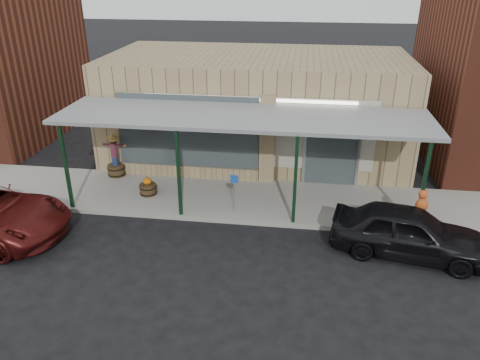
# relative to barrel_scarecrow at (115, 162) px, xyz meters

# --- Properties ---
(ground) EXTENTS (120.00, 120.00, 0.00)m
(ground) POSITION_rel_barrel_scarecrow_xyz_m (5.00, -4.80, -0.71)
(ground) COLOR black
(ground) RESTS_ON ground
(sidewalk) EXTENTS (40.00, 3.20, 0.15)m
(sidewalk) POSITION_rel_barrel_scarecrow_xyz_m (5.00, -1.20, -0.64)
(sidewalk) COLOR gray
(sidewalk) RESTS_ON ground
(storefront) EXTENTS (12.00, 6.25, 4.20)m
(storefront) POSITION_rel_barrel_scarecrow_xyz_m (5.00, 3.36, 1.38)
(storefront) COLOR #9A875E
(storefront) RESTS_ON ground
(awning) EXTENTS (12.00, 3.00, 3.04)m
(awning) POSITION_rel_barrel_scarecrow_xyz_m (5.00, -1.24, 2.30)
(awning) COLOR gray
(awning) RESTS_ON ground
(block_buildings_near) EXTENTS (61.00, 8.00, 8.00)m
(block_buildings_near) POSITION_rel_barrel_scarecrow_xyz_m (7.01, 4.40, 3.05)
(block_buildings_near) COLOR maroon
(block_buildings_near) RESTS_ON ground
(barrel_scarecrow) EXTENTS (1.01, 0.76, 1.66)m
(barrel_scarecrow) POSITION_rel_barrel_scarecrow_xyz_m (0.00, 0.00, 0.00)
(barrel_scarecrow) COLOR #43341B
(barrel_scarecrow) RESTS_ON sidewalk
(barrel_pumpkin) EXTENTS (0.69, 0.69, 0.68)m
(barrel_pumpkin) POSITION_rel_barrel_scarecrow_xyz_m (1.70, -1.40, -0.32)
(barrel_pumpkin) COLOR #43341B
(barrel_pumpkin) RESTS_ON sidewalk
(handicap_sign) EXTENTS (0.26, 0.04, 1.27)m
(handicap_sign) POSITION_rel_barrel_scarecrow_xyz_m (4.87, -2.19, 0.26)
(handicap_sign) COLOR gray
(handicap_sign) RESTS_ON sidewalk
(parked_sedan) EXTENTS (4.46, 2.45, 1.66)m
(parked_sedan) POSITION_rel_barrel_scarecrow_xyz_m (10.01, -3.75, 0.01)
(parked_sedan) COLOR black
(parked_sedan) RESTS_ON ground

